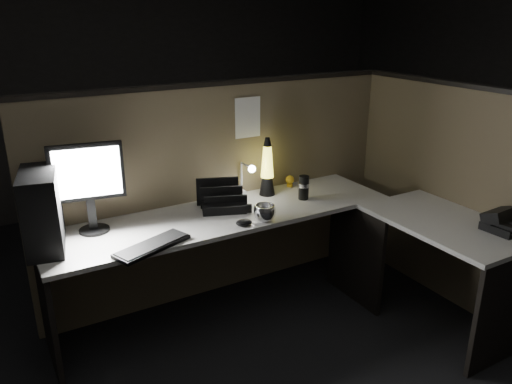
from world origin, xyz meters
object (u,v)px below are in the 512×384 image
keyboard (152,246)px  desk_phone (503,222)px  pc_tower (42,211)px  lava_lamp (267,171)px  monitor (88,179)px

keyboard → desk_phone: (1.90, -0.80, 0.04)m
pc_tower → lava_lamp: pc_tower is taller
pc_tower → desk_phone: bearing=-14.3°
keyboard → desk_phone: size_ratio=1.79×
pc_tower → keyboard: size_ratio=0.98×
pc_tower → desk_phone: 2.65m
keyboard → lava_lamp: lava_lamp is taller
monitor → keyboard: (0.22, -0.40, -0.31)m
monitor → keyboard: monitor is taller
pc_tower → keyboard: pc_tower is taller
pc_tower → lava_lamp: bearing=14.9°
lava_lamp → monitor: bearing=-179.2°
keyboard → desk_phone: desk_phone is taller
lava_lamp → desk_phone: size_ratio=1.69×
keyboard → lava_lamp: 1.09m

